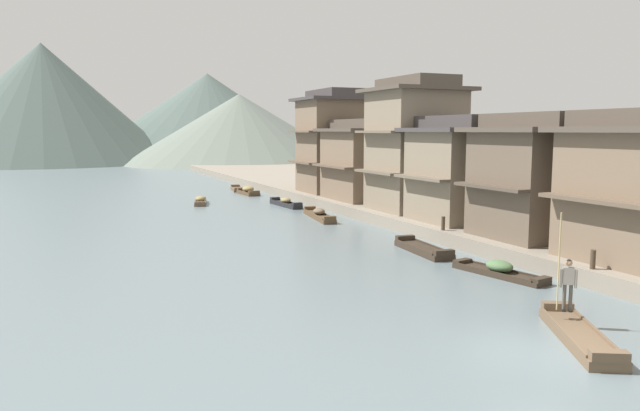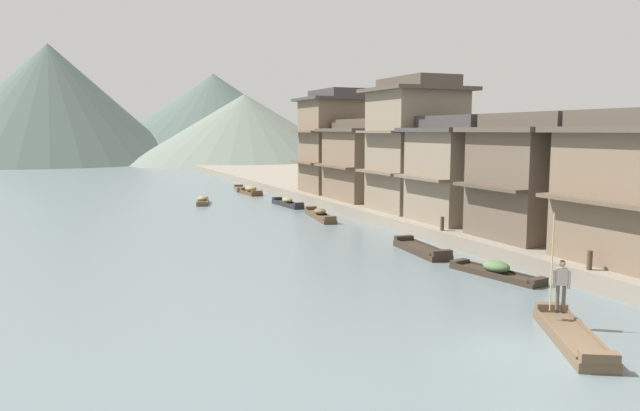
# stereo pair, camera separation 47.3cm
# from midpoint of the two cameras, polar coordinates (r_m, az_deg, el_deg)

# --- Properties ---
(ground_plane) EXTENTS (400.00, 400.00, 0.00)m
(ground_plane) POSITION_cam_midpoint_polar(r_m,az_deg,el_deg) (17.76, 19.53, -13.09)
(ground_plane) COLOR slate
(riverbank_right) EXTENTS (18.00, 110.00, 0.72)m
(riverbank_right) POSITION_cam_midpoint_polar(r_m,az_deg,el_deg) (50.36, 9.37, 0.55)
(riverbank_right) COLOR gray
(riverbank_right) RESTS_ON ground
(boat_foreground_poled) EXTENTS (3.12, 4.57, 0.53)m
(boat_foreground_poled) POSITION_cam_midpoint_polar(r_m,az_deg,el_deg) (19.08, 22.61, -11.26)
(boat_foreground_poled) COLOR brown
(boat_foreground_poled) RESTS_ON ground
(boatman_person) EXTENTS (0.51, 0.39, 3.04)m
(boatman_person) POSITION_cam_midpoint_polar(r_m,az_deg,el_deg) (19.84, 21.68, -6.43)
(boatman_person) COLOR black
(boatman_person) RESTS_ON boat_foreground_poled
(boat_moored_nearest) EXTENTS (1.79, 4.48, 0.66)m
(boat_moored_nearest) POSITION_cam_midpoint_polar(r_m,az_deg,el_deg) (26.21, 16.05, -5.92)
(boat_moored_nearest) COLOR #33281E
(boat_moored_nearest) RESTS_ON ground
(boat_moored_second) EXTENTS (1.74, 3.84, 0.66)m
(boat_moored_second) POSITION_cam_midpoint_polar(r_m,az_deg,el_deg) (50.68, -11.47, 0.41)
(boat_moored_second) COLOR brown
(boat_moored_second) RESTS_ON ground
(boat_moored_third) EXTENTS (1.50, 4.50, 0.52)m
(boat_moored_third) POSITION_cam_midpoint_polar(r_m,az_deg,el_deg) (30.33, 9.26, -4.09)
(boat_moored_third) COLOR #33281E
(boat_moored_third) RESTS_ON ground
(boat_moored_far) EXTENTS (1.18, 4.72, 0.69)m
(boat_moored_far) POSITION_cam_midpoint_polar(r_m,az_deg,el_deg) (48.31, -3.54, 0.21)
(boat_moored_far) COLOR #232326
(boat_moored_far) RESTS_ON ground
(boat_midriver_drifting) EXTENTS (1.67, 5.68, 0.71)m
(boat_midriver_drifting) POSITION_cam_midpoint_polar(r_m,az_deg,el_deg) (41.50, -0.42, -0.91)
(boat_midriver_drifting) COLOR brown
(boat_midriver_drifting) RESTS_ON ground
(boat_midriver_upstream) EXTENTS (1.56, 3.76, 0.47)m
(boat_midriver_upstream) POSITION_cam_midpoint_polar(r_m,az_deg,el_deg) (61.36, -8.04, 1.55)
(boat_midriver_upstream) COLOR brown
(boat_midriver_upstream) RESTS_ON ground
(boat_upstream_distant) EXTENTS (1.36, 3.52, 0.83)m
(boat_upstream_distant) POSITION_cam_midpoint_polar(r_m,az_deg,el_deg) (57.40, -7.03, 1.35)
(boat_upstream_distant) COLOR brown
(boat_upstream_distant) RESTS_ON ground
(house_waterfront_second) EXTENTS (6.38, 5.63, 6.14)m
(house_waterfront_second) POSITION_cam_midpoint_polar(r_m,az_deg,el_deg) (31.78, 19.45, 2.59)
(house_waterfront_second) COLOR brown
(house_waterfront_second) RESTS_ON riverbank_right
(house_waterfront_tall) EXTENTS (5.66, 5.70, 6.14)m
(house_waterfront_tall) POSITION_cam_midpoint_polar(r_m,az_deg,el_deg) (36.22, 12.56, 3.33)
(house_waterfront_tall) COLOR #7F705B
(house_waterfront_tall) RESTS_ON riverbank_right
(house_waterfront_narrow) EXTENTS (6.29, 5.76, 8.74)m
(house_waterfront_narrow) POSITION_cam_midpoint_polar(r_m,az_deg,el_deg) (40.71, 8.62, 5.64)
(house_waterfront_narrow) COLOR #7F705B
(house_waterfront_narrow) RESTS_ON riverbank_right
(house_waterfront_far) EXTENTS (5.81, 6.89, 6.14)m
(house_waterfront_far) POSITION_cam_midpoint_polar(r_m,az_deg,el_deg) (46.76, 3.79, 4.28)
(house_waterfront_far) COLOR #75604C
(house_waterfront_far) RESTS_ON riverbank_right
(house_waterfront_end) EXTENTS (6.80, 5.76, 8.74)m
(house_waterfront_end) POSITION_cam_midpoint_polar(r_m,az_deg,el_deg) (52.44, 1.23, 6.02)
(house_waterfront_end) COLOR #75604C
(house_waterfront_end) RESTS_ON riverbank_right
(mooring_post_dock_near) EXTENTS (0.20, 0.20, 0.75)m
(mooring_post_dock_near) POSITION_cam_midpoint_polar(r_m,az_deg,el_deg) (25.38, 23.85, -4.67)
(mooring_post_dock_near) COLOR #473828
(mooring_post_dock_near) RESTS_ON riverbank_right
(mooring_post_dock_mid) EXTENTS (0.20, 0.20, 0.74)m
(mooring_post_dock_mid) POSITION_cam_midpoint_polar(r_m,az_deg,el_deg) (32.79, 11.13, -1.66)
(mooring_post_dock_mid) COLOR #473828
(mooring_post_dock_mid) RESTS_ON riverbank_right
(hill_far_west) EXTENTS (42.83, 42.83, 12.70)m
(hill_far_west) POSITION_cam_midpoint_polar(r_m,az_deg,el_deg) (113.81, -7.71, 7.19)
(hill_far_west) COLOR slate
(hill_far_west) RESTS_ON ground
(hill_far_centre) EXTENTS (49.35, 49.35, 22.47)m
(hill_far_centre) POSITION_cam_midpoint_polar(r_m,az_deg,el_deg) (128.09, -24.71, 8.78)
(hill_far_centre) COLOR #4C5B56
(hill_far_centre) RESTS_ON ground
(hill_far_east) EXTENTS (56.10, 56.10, 18.65)m
(hill_far_east) POSITION_cam_midpoint_polar(r_m,az_deg,el_deg) (139.25, -10.63, 8.32)
(hill_far_east) COLOR #4C5B56
(hill_far_east) RESTS_ON ground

